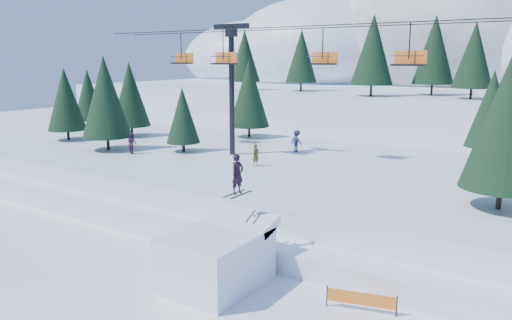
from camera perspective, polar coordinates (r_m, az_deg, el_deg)
The scene contains 10 objects.
ground at distance 22.70m, azimuth -11.35°, elevation -15.22°, with size 160.00×160.00×0.00m, color white.
mid_shelf at distance 36.43m, azimuth 8.84°, elevation -2.74°, with size 70.00×22.00×2.50m, color white.
berm at distance 28.21m, azimuth 0.18°, elevation -8.34°, with size 70.00×6.00×1.10m, color white.
mountain_ridge at distance 89.75m, azimuth 21.12°, elevation 10.43°, with size 119.00×60.27×26.46m.
jump_kicker at distance 23.07m, azimuth -4.41°, elevation -10.86°, with size 3.65×4.97×5.83m.
chairlift at distance 34.64m, azimuth 12.23°, elevation 9.91°, with size 46.00×3.21×10.28m.
conifer_stand at distance 34.87m, azimuth 14.53°, elevation 5.68°, with size 63.16×17.74×9.01m.
distant_skiers at distance 39.23m, azimuth 2.16°, elevation 1.57°, with size 29.71×9.90×1.83m.
banner_near at distance 21.47m, azimuth 11.93°, elevation -15.28°, with size 2.76×0.79×0.90m.
banner_far at distance 22.46m, azimuth 24.52°, elevation -14.86°, with size 2.84×0.36×0.90m.
Camera 1 is at (14.53, -14.21, 10.12)m, focal length 35.00 mm.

